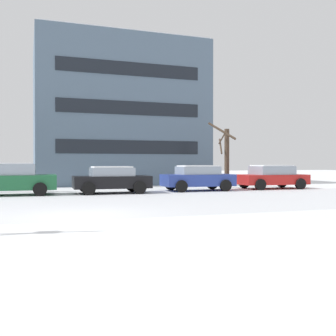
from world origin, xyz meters
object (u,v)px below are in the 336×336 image
at_px(parked_car_black, 112,179).
at_px(parked_car_blue, 198,178).
at_px(parked_car_red, 272,177).
at_px(parked_car_green, 9,179).

bearing_deg(parked_car_black, parked_car_blue, 2.93).
relative_size(parked_car_black, parked_car_red, 0.95).
bearing_deg(parked_car_green, parked_car_blue, -0.45).
bearing_deg(parked_car_blue, parked_car_red, 1.56).
xyz_separation_m(parked_car_blue, parked_car_red, (4.87, 0.13, -0.00)).
distance_m(parked_car_green, parked_car_red, 14.61).
height_order(parked_car_black, parked_car_red, parked_car_red).
relative_size(parked_car_green, parked_car_red, 1.06).
xyz_separation_m(parked_car_green, parked_car_blue, (9.74, -0.08, -0.06)).
xyz_separation_m(parked_car_black, parked_car_red, (9.74, 0.38, 0.02)).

